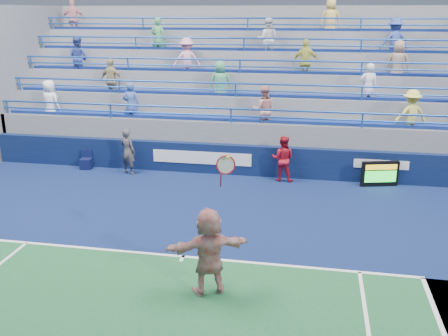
% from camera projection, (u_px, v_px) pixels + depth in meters
% --- Properties ---
extents(ground, '(120.00, 120.00, 0.00)m').
position_uv_depth(ground, '(183.00, 257.00, 11.94)').
color(ground, '#333538').
extents(sponsor_wall, '(18.00, 0.32, 1.10)m').
position_uv_depth(sponsor_wall, '(230.00, 159.00, 17.86)').
color(sponsor_wall, '#0A1738').
rests_on(sponsor_wall, ground).
extents(bleacher_stand, '(18.00, 5.62, 6.13)m').
position_uv_depth(bleacher_stand, '(245.00, 112.00, 21.10)').
color(bleacher_stand, slate).
rests_on(bleacher_stand, ground).
extents(serve_speed_board, '(1.25, 0.46, 0.87)m').
position_uv_depth(serve_speed_board, '(380.00, 174.00, 16.63)').
color(serve_speed_board, black).
rests_on(serve_speed_board, ground).
extents(judge_chair, '(0.46, 0.46, 0.71)m').
position_uv_depth(judge_chair, '(86.00, 163.00, 18.54)').
color(judge_chair, '#0B1139').
rests_on(judge_chair, ground).
extents(tennis_player, '(1.82, 1.22, 3.01)m').
position_uv_depth(tennis_player, '(209.00, 251.00, 10.19)').
color(tennis_player, silver).
rests_on(tennis_player, ground).
extents(line_judge, '(0.71, 0.58, 1.67)m').
position_uv_depth(line_judge, '(128.00, 151.00, 17.82)').
color(line_judge, '#131635').
rests_on(line_judge, ground).
extents(ball_girl, '(0.82, 0.66, 1.60)m').
position_uv_depth(ball_girl, '(283.00, 159.00, 17.07)').
color(ball_girl, '#AA1324').
rests_on(ball_girl, ground).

